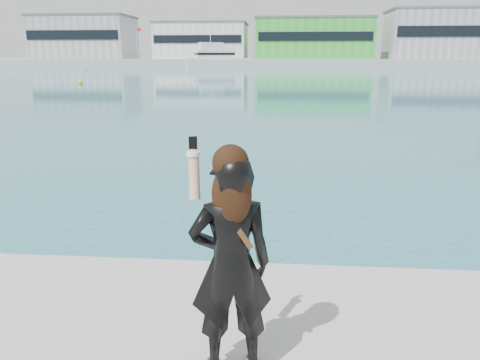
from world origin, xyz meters
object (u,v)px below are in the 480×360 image
object	(u,v)px
motor_yacht	(216,58)
buoy_far	(86,70)
buoy_extra	(80,84)
woman	(231,259)

from	to	relation	value
motor_yacht	buoy_far	bearing A→B (deg)	-156.55
buoy_extra	woman	size ratio (longest dim) A/B	0.32
woman	buoy_extra	bearing A→B (deg)	-77.92
motor_yacht	buoy_extra	world-z (taller)	motor_yacht
motor_yacht	buoy_extra	xyz separation A→B (m)	(-4.59, -70.73, -2.19)
buoy_far	buoy_extra	distance (m)	48.79
buoy_extra	woman	xyz separation A→B (m)	(20.35, -44.81, 1.60)
motor_yacht	woman	distance (m)	116.61
motor_yacht	buoy_far	xyz separation A→B (m)	(-22.86, -25.48, -2.19)
motor_yacht	woman	size ratio (longest dim) A/B	10.89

